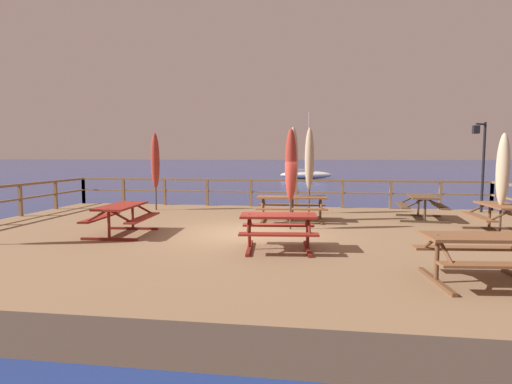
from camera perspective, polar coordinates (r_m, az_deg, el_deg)
ground_plane at (r=11.02m, az=-0.66°, el=-8.95°), size 600.00×600.00×0.00m
wooden_deck at (r=10.94m, az=-0.66°, el=-7.31°), size 16.50×11.72×0.65m
railing_waterside_far at (r=16.41m, az=2.40°, el=0.57°), size 16.30×0.10×1.09m
picnic_table_front_right at (r=7.47m, az=28.81°, el=-6.86°), size 1.91×1.57×0.78m
picnic_table_mid_right at (r=12.41m, az=30.69°, el=-2.46°), size 1.43×1.74×0.78m
picnic_table_mid_centre at (r=11.10m, az=-18.03°, el=-2.78°), size 1.51×1.92×0.78m
picnic_table_mid_left at (r=12.84m, az=4.93°, el=-1.50°), size 2.19×1.51×0.78m
picnic_table_front_left at (r=8.88m, az=3.11°, el=-4.49°), size 1.73×1.55×0.78m
picnic_table_back_left at (r=14.11m, az=21.84°, el=-1.30°), size 1.56×1.85×0.78m
patio_umbrella_tall_mid_left at (r=12.27m, az=30.84°, el=2.60°), size 0.32×0.32×2.59m
patio_umbrella_tall_back_right at (r=15.81m, az=-13.71°, el=4.14°), size 0.32×0.32×2.86m
patio_umbrella_short_front at (r=12.79m, az=5.11°, el=4.21°), size 0.32×0.32×2.90m
patio_umbrella_short_back at (r=11.30m, az=4.81°, el=3.65°), size 0.32×0.32×2.75m
patio_umbrella_tall_mid_right at (r=14.53m, az=7.36°, el=4.51°), size 0.32×0.32×2.99m
lamp_post_hooked at (r=16.63m, az=28.53°, el=4.73°), size 0.57×0.50×3.20m
sailboat_distant at (r=48.78m, az=6.88°, el=2.42°), size 6.18×2.51×7.72m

